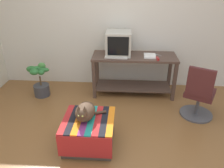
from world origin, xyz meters
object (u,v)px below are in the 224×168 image
keyboard (116,57)px  ottoman_with_blanket (89,132)px  cat (85,112)px  stapler (158,59)px  desk (134,68)px  tv_monitor (119,43)px  potted_plant (40,82)px  book (150,56)px  office_chair (199,96)px

keyboard → ottoman_with_blanket: (-0.29, -1.38, -0.58)m
cat → stapler: size_ratio=3.70×
desk → stapler: size_ratio=13.83×
ottoman_with_blanket → tv_monitor: bearing=78.3°
cat → potted_plant: (-1.09, 1.28, -0.23)m
potted_plant → book: bearing=4.9°
ottoman_with_blanket → office_chair: bearing=25.2°
tv_monitor → cat: bearing=-103.4°
tv_monitor → book: tv_monitor is taller
potted_plant → keyboard: bearing=3.5°
book → keyboard: bearing=-169.4°
office_chair → stapler: 0.91m
desk → ottoman_with_blanket: desk is taller
cat → potted_plant: 1.70m
tv_monitor → stapler: 0.75m
potted_plant → stapler: (2.13, 0.02, 0.51)m
cat → ottoman_with_blanket: bearing=-10.5°
desk → book: book is taller
cat → stapler: (1.04, 1.30, 0.27)m
keyboard → book: size_ratio=1.56×
ottoman_with_blanket → cat: cat is taller
book → desk: bearing=173.6°
keyboard → potted_plant: bearing=-172.8°
cat → office_chair: bearing=30.0°
desk → stapler: bearing=-27.0°
keyboard → office_chair: (1.33, -0.61, -0.39)m
cat → stapler: 1.69m
tv_monitor → book: 0.61m
tv_monitor → cat: tv_monitor is taller
cat → potted_plant: cat is taller
tv_monitor → ottoman_with_blanket: (-0.32, -1.56, -0.77)m
ottoman_with_blanket → cat: 0.31m
ottoman_with_blanket → potted_plant: (-1.13, 1.29, 0.08)m
tv_monitor → office_chair: bearing=-31.9°
desk → tv_monitor: bearing=168.8°
keyboard → stapler: size_ratio=3.64×
tv_monitor → office_chair: tv_monitor is taller
book → stapler: bearing=-50.9°
cat → desk: bearing=72.0°
keyboard → stapler: (0.71, -0.07, 0.01)m
book → ottoman_with_blanket: book is taller
book → potted_plant: size_ratio=0.40×
cat → stapler: stapler is taller
tv_monitor → cat: size_ratio=1.14×
keyboard → potted_plant: keyboard is taller
office_chair → ottoman_with_blanket: bearing=52.7°
ottoman_with_blanket → cat: (-0.04, 0.01, 0.31)m
keyboard → ottoman_with_blanket: 1.52m
ottoman_with_blanket → office_chair: office_chair is taller
ottoman_with_blanket → potted_plant: bearing=131.1°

